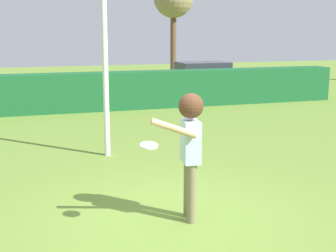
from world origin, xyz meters
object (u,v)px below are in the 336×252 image
(frisbee, at_px, (149,145))
(lamppost, at_px, (103,0))
(person, at_px, (190,140))
(parked_car_black, at_px, (203,75))

(frisbee, bearing_deg, lamppost, 87.17)
(person, xyz_separation_m, frisbee, (-0.65, -0.25, 0.03))
(lamppost, bearing_deg, frisbee, -92.83)
(lamppost, relative_size, parked_car_black, 1.37)
(frisbee, distance_m, lamppost, 4.51)
(lamppost, bearing_deg, person, -83.23)
(lamppost, distance_m, parked_car_black, 11.87)
(person, bearing_deg, parked_car_black, 67.17)
(parked_car_black, bearing_deg, person, -112.83)
(frisbee, relative_size, parked_car_black, 0.05)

